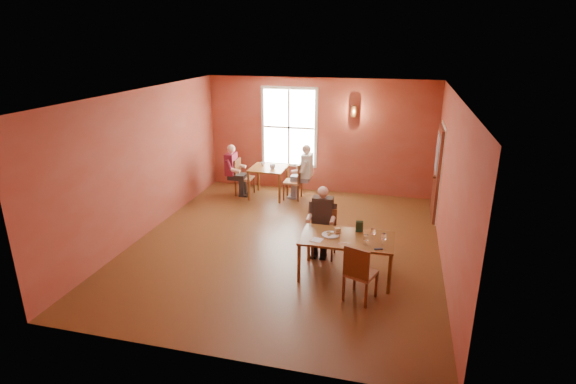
% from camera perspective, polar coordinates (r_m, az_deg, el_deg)
% --- Properties ---
extents(ground, '(6.00, 7.00, 0.01)m').
position_cam_1_polar(ground, '(9.14, -0.31, -6.63)').
color(ground, brown).
rests_on(ground, ground).
extents(wall_back, '(6.00, 0.04, 3.00)m').
position_cam_1_polar(wall_back, '(11.91, 3.94, 7.10)').
color(wall_back, brown).
rests_on(wall_back, ground).
extents(wall_front, '(6.00, 0.04, 3.00)m').
position_cam_1_polar(wall_front, '(5.51, -9.61, -7.81)').
color(wall_front, brown).
rests_on(wall_front, ground).
extents(wall_left, '(0.04, 7.00, 3.00)m').
position_cam_1_polar(wall_left, '(9.76, -17.67, 3.55)').
color(wall_left, brown).
rests_on(wall_left, ground).
extents(wall_right, '(0.04, 7.00, 3.00)m').
position_cam_1_polar(wall_right, '(8.39, 19.92, 0.82)').
color(wall_right, brown).
rests_on(wall_right, ground).
extents(ceiling, '(6.00, 7.00, 0.04)m').
position_cam_1_polar(ceiling, '(8.29, -0.35, 12.40)').
color(ceiling, white).
rests_on(ceiling, wall_back).
extents(window, '(1.36, 0.10, 1.96)m').
position_cam_1_polar(window, '(11.99, 0.12, 8.20)').
color(window, white).
rests_on(window, wall_back).
extents(door, '(0.12, 1.04, 2.10)m').
position_cam_1_polar(door, '(10.71, 18.34, 2.30)').
color(door, maroon).
rests_on(door, ground).
extents(wall_sconce, '(0.16, 0.16, 0.28)m').
position_cam_1_polar(wall_sconce, '(11.56, 8.39, 10.11)').
color(wall_sconce, brown).
rests_on(wall_sconce, wall_back).
extents(main_table, '(1.57, 0.89, 0.74)m').
position_cam_1_polar(main_table, '(7.90, 7.41, -8.18)').
color(main_table, brown).
rests_on(main_table, ground).
extents(chair_diner_main, '(0.40, 0.40, 0.90)m').
position_cam_1_polar(chair_diner_main, '(8.50, 4.63, -5.39)').
color(chair_diner_main, '#593417').
rests_on(chair_diner_main, ground).
extents(diner_main, '(0.51, 0.51, 1.27)m').
position_cam_1_polar(diner_main, '(8.40, 4.63, -4.33)').
color(diner_main, '#39271A').
rests_on(diner_main, ground).
extents(chair_empty, '(0.54, 0.54, 0.96)m').
position_cam_1_polar(chair_empty, '(7.24, 9.25, -9.99)').
color(chair_empty, '#492810').
rests_on(chair_empty, ground).
extents(plate_food, '(0.37, 0.37, 0.04)m').
position_cam_1_polar(plate_food, '(7.77, 5.41, -5.38)').
color(plate_food, white).
rests_on(plate_food, main_table).
extents(sandwich, '(0.12, 0.12, 0.11)m').
position_cam_1_polar(sandwich, '(7.79, 6.28, -5.07)').
color(sandwich, '#D8AE7A').
rests_on(sandwich, main_table).
extents(goblet_a, '(0.08, 0.08, 0.19)m').
position_cam_1_polar(goblet_a, '(7.73, 10.75, -5.17)').
color(goblet_a, silver).
rests_on(goblet_a, main_table).
extents(goblet_b, '(0.09, 0.09, 0.20)m').
position_cam_1_polar(goblet_b, '(7.56, 12.06, -5.79)').
color(goblet_b, white).
rests_on(goblet_b, main_table).
extents(goblet_c, '(0.10, 0.10, 0.20)m').
position_cam_1_polar(goblet_c, '(7.47, 9.86, -5.96)').
color(goblet_c, white).
rests_on(goblet_c, main_table).
extents(menu_stand, '(0.13, 0.08, 0.20)m').
position_cam_1_polar(menu_stand, '(7.94, 9.05, -4.35)').
color(menu_stand, '#23462A').
rests_on(menu_stand, main_table).
extents(knife, '(0.20, 0.08, 0.00)m').
position_cam_1_polar(knife, '(7.53, 7.17, -6.45)').
color(knife, silver).
rests_on(knife, main_table).
extents(napkin, '(0.21, 0.21, 0.01)m').
position_cam_1_polar(napkin, '(7.59, 3.72, -6.09)').
color(napkin, white).
rests_on(napkin, main_table).
extents(sunglasses, '(0.14, 0.09, 0.02)m').
position_cam_1_polar(sunglasses, '(7.40, 11.43, -7.10)').
color(sunglasses, black).
rests_on(sunglasses, main_table).
extents(second_table, '(0.89, 0.89, 0.79)m').
position_cam_1_polar(second_table, '(11.68, -2.49, 1.26)').
color(second_table, brown).
rests_on(second_table, ground).
extents(chair_diner_white, '(0.42, 0.42, 0.96)m').
position_cam_1_polar(chair_diner_white, '(11.49, 0.61, 1.42)').
color(chair_diner_white, '#492310').
rests_on(chair_diner_white, ground).
extents(diner_white, '(0.55, 0.55, 1.37)m').
position_cam_1_polar(diner_white, '(11.42, 0.76, 2.40)').
color(diner_white, silver).
rests_on(diner_white, ground).
extents(chair_diner_maroon, '(0.42, 0.42, 0.96)m').
position_cam_1_polar(chair_diner_maroon, '(11.85, -5.51, 1.89)').
color(chair_diner_maroon, maroon).
rests_on(chair_diner_maroon, ground).
extents(diner_maroon, '(0.52, 0.52, 1.31)m').
position_cam_1_polar(diner_maroon, '(11.81, -5.68, 2.71)').
color(diner_maroon, '#511614').
rests_on(diner_maroon, ground).
extents(cup_a, '(0.19, 0.19, 0.11)m').
position_cam_1_polar(cup_a, '(11.44, -1.97, 3.24)').
color(cup_a, white).
rests_on(cup_a, second_table).
extents(cup_b, '(0.11, 0.11, 0.10)m').
position_cam_1_polar(cup_b, '(11.73, -3.27, 3.59)').
color(cup_b, silver).
rests_on(cup_b, second_table).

